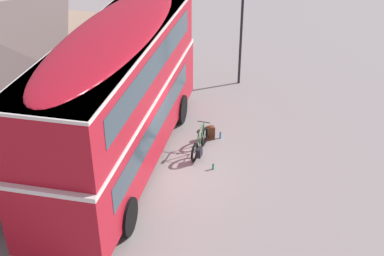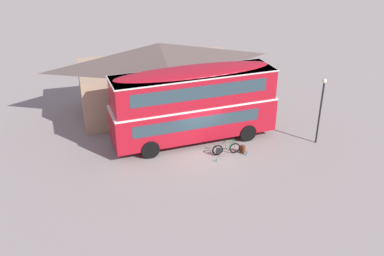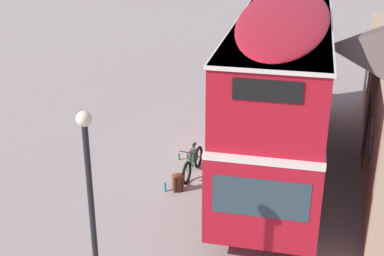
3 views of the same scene
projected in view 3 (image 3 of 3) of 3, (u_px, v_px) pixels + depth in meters
ground_plane at (236, 161)px, 16.79m from camera, size 120.00×120.00×0.00m
double_decker_bus at (281, 83)px, 15.51m from camera, size 10.43×3.27×4.79m
touring_bicycle at (193, 163)px, 15.86m from camera, size 1.76×0.46×0.98m
backpack_on_ground at (178, 182)px, 14.99m from camera, size 0.34×0.35×0.54m
water_bottle_blue_sports at (165, 188)px, 15.01m from camera, size 0.07×0.07×0.25m
water_bottle_green_metal at (179, 157)px, 16.83m from camera, size 0.07×0.07×0.21m
street_lamp at (90, 194)px, 9.68m from camera, size 0.28×0.28×4.25m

